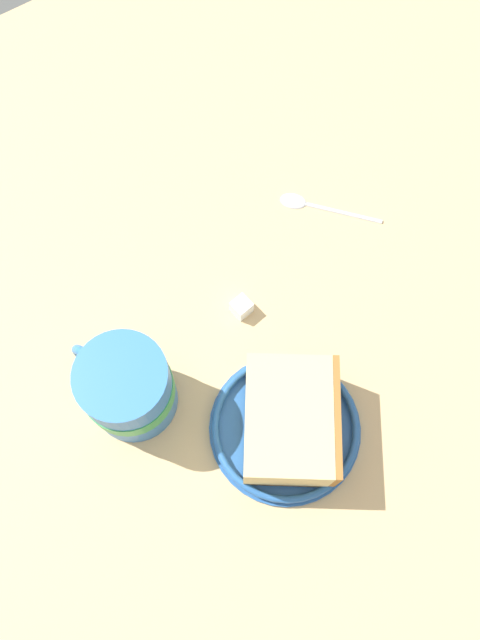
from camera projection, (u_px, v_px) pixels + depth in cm
name	position (u px, v px, depth cm)	size (l,w,h in cm)	color
ground_plane	(273.00, 358.00, 64.19)	(114.36, 114.36, 2.33)	tan
small_plate	(285.00, 427.00, 59.67)	(14.74, 14.74, 1.50)	#26599E
cake_slice	(290.00, 421.00, 56.89)	(13.89, 13.27, 5.79)	#9E662D
tea_mug	(127.00, 388.00, 57.06)	(10.66, 8.52, 9.17)	#3372BF
teaspoon	(309.00, 203.00, 69.12)	(9.63, 8.54, 0.80)	silver
sugar_cube	(240.00, 308.00, 63.95)	(1.82, 1.82, 1.82)	white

